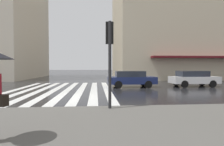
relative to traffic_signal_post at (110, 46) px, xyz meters
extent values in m
plane|color=black|center=(3.33, 2.10, -2.58)|extent=(220.00, 220.00, 0.00)
cube|color=silver|center=(7.33, -0.31, -2.57)|extent=(13.00, 0.50, 0.01)
cube|color=silver|center=(7.33, 0.69, -2.57)|extent=(13.00, 0.50, 0.01)
cube|color=silver|center=(7.33, 1.69, -2.57)|extent=(13.00, 0.50, 0.01)
cube|color=silver|center=(7.33, 2.69, -2.57)|extent=(13.00, 0.50, 0.01)
cube|color=silver|center=(7.33, 3.69, -2.57)|extent=(13.00, 0.50, 0.01)
cube|color=silver|center=(7.33, 4.69, -2.57)|extent=(13.00, 0.50, 0.01)
cube|color=silver|center=(7.33, 5.69, -2.57)|extent=(13.00, 0.50, 0.01)
cube|color=silver|center=(7.33, 6.69, -2.57)|extent=(13.00, 0.50, 0.01)
cube|color=beige|center=(23.04, -14.53, 7.91)|extent=(14.41, 23.59, 20.98)
cube|color=#591419|center=(15.23, -14.53, 0.42)|extent=(1.20, 16.51, 0.24)
cylinder|color=#232326|center=(-0.12, 0.00, -0.75)|extent=(0.12, 0.12, 3.36)
cube|color=black|center=(0.06, 0.00, 0.51)|extent=(0.22, 0.30, 0.85)
sphere|color=red|center=(0.18, 0.00, 0.79)|extent=(0.17, 0.17, 0.17)
sphere|color=orange|center=(0.18, 0.00, 0.51)|extent=(0.17, 0.17, 0.17)
sphere|color=green|center=(0.18, 0.00, 0.23)|extent=(0.17, 0.17, 0.17)
cube|color=navy|center=(8.83, -2.56, -1.97)|extent=(1.75, 4.10, 0.60)
cube|color=#232833|center=(8.83, -2.41, -1.42)|extent=(1.54, 2.46, 0.50)
cylinder|color=black|center=(9.66, -3.81, -2.27)|extent=(0.20, 0.62, 0.62)
cylinder|color=black|center=(8.01, -3.81, -2.27)|extent=(0.20, 0.62, 0.62)
cylinder|color=black|center=(9.66, -1.31, -2.27)|extent=(0.20, 0.62, 0.62)
cylinder|color=black|center=(8.01, -1.31, -2.27)|extent=(0.20, 0.62, 0.62)
cube|color=silver|center=(8.83, -8.18, -1.97)|extent=(1.75, 4.10, 0.60)
cube|color=#232833|center=(8.83, -8.03, -1.42)|extent=(1.54, 2.46, 0.50)
cylinder|color=black|center=(9.66, -9.43, -2.27)|extent=(0.20, 0.62, 0.62)
cylinder|color=black|center=(8.01, -9.43, -2.27)|extent=(0.20, 0.62, 0.62)
cylinder|color=black|center=(9.66, -6.93, -2.27)|extent=(0.20, 0.62, 0.62)
cylinder|color=black|center=(8.01, -6.93, -2.27)|extent=(0.20, 0.62, 0.62)
cube|color=black|center=(-3.36, 2.51, -1.52)|extent=(0.24, 0.32, 0.24)
camera|label=1|loc=(-7.45, 0.54, -0.83)|focal=30.54mm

